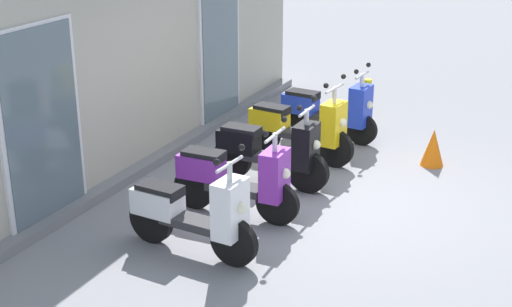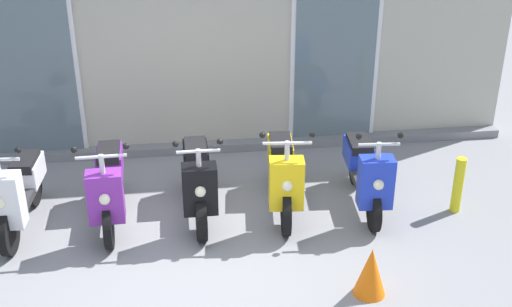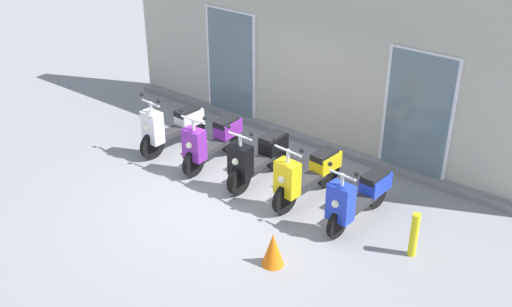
# 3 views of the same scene
# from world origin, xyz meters

# --- Properties ---
(ground_plane) EXTENTS (40.00, 40.00, 0.00)m
(ground_plane) POSITION_xyz_m (0.00, 0.00, 0.00)
(ground_plane) COLOR gray
(storefront_facade) EXTENTS (9.14, 0.50, 3.34)m
(storefront_facade) POSITION_xyz_m (0.00, 2.77, 1.61)
(storefront_facade) COLOR #B2AD9E
(storefront_facade) RESTS_ON ground_plane
(scooter_white) EXTENTS (0.53, 1.57, 1.24)m
(scooter_white) POSITION_xyz_m (-1.99, 0.76, 0.48)
(scooter_white) COLOR black
(scooter_white) RESTS_ON ground_plane
(scooter_purple) EXTENTS (0.60, 1.59, 1.21)m
(scooter_purple) POSITION_xyz_m (-0.99, 0.77, 0.49)
(scooter_purple) COLOR black
(scooter_purple) RESTS_ON ground_plane
(scooter_black) EXTENTS (0.54, 1.60, 1.20)m
(scooter_black) POSITION_xyz_m (0.03, 0.80, 0.47)
(scooter_black) COLOR black
(scooter_black) RESTS_ON ground_plane
(scooter_yellow) EXTENTS (0.60, 1.66, 1.24)m
(scooter_yellow) POSITION_xyz_m (1.04, 0.81, 0.48)
(scooter_yellow) COLOR black
(scooter_yellow) RESTS_ON ground_plane
(scooter_blue) EXTENTS (0.52, 1.58, 1.19)m
(scooter_blue) POSITION_xyz_m (2.03, 0.75, 0.47)
(scooter_blue) COLOR black
(scooter_blue) RESTS_ON ground_plane
(traffic_cone) EXTENTS (0.32, 0.32, 0.52)m
(traffic_cone) POSITION_xyz_m (1.62, -0.92, 0.26)
(traffic_cone) COLOR orange
(traffic_cone) RESTS_ON ground_plane
(curb_bollard) EXTENTS (0.12, 0.12, 0.70)m
(curb_bollard) POSITION_xyz_m (3.08, 0.49, 0.35)
(curb_bollard) COLOR yellow
(curb_bollard) RESTS_ON ground_plane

